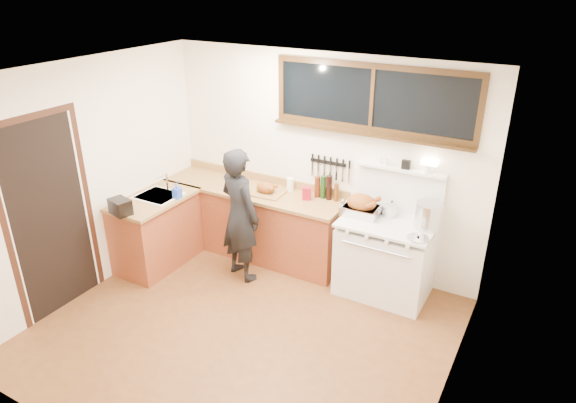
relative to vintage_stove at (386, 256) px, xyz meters
The scene contains 20 objects.
ground_plane 1.79m from the vintage_stove, 125.35° to the right, with size 4.00×3.50×0.02m, color brown.
room_shell 2.10m from the vintage_stove, 125.35° to the right, with size 4.10×3.60×2.65m.
counter_back 1.80m from the vintage_stove, behind, with size 2.44×0.64×1.00m.
counter_left 2.81m from the vintage_stove, 163.78° to the right, with size 0.64×1.09×0.90m.
sink_unit 2.80m from the vintage_stove, 165.18° to the right, with size 0.50×0.45×0.37m.
vintage_stove is the anchor object (origin of this frame).
back_window 1.67m from the vintage_stove, 142.43° to the left, with size 2.32×0.13×0.77m.
left_doorway 3.63m from the vintage_stove, 146.76° to the right, with size 0.02×1.04×2.17m.
knife_strip 1.26m from the vintage_stove, 160.07° to the left, with size 0.52×0.03×0.28m.
man 1.73m from the vintage_stove, 162.38° to the right, with size 0.69×0.56×1.62m.
soap_bottle 2.57m from the vintage_stove, 165.15° to the right, with size 0.09×0.09×0.19m.
toaster 3.04m from the vintage_stove, 154.46° to the right, with size 0.29×0.23×0.17m.
cutting_board 1.65m from the vintage_stove, behind, with size 0.46×0.36×0.15m.
roast_turkey 0.63m from the vintage_stove, behind, with size 0.45×0.33×0.24m.
stockpot 0.71m from the vintage_stove, ahead, with size 0.37×0.37×0.28m.
saucepan 0.52m from the vintage_stove, 109.14° to the left, with size 0.19×0.30×0.12m.
pot_lid 0.64m from the vintage_stove, 31.73° to the right, with size 0.24×0.24×0.04m.
coffee_tin 1.18m from the vintage_stove, behind, with size 0.13×0.12×0.16m.
pitcher 1.47m from the vintage_stove, behind, with size 0.10×0.10×0.17m.
bottle_cluster 1.07m from the vintage_stove, 165.91° to the left, with size 0.31×0.07×0.30m.
Camera 1 is at (2.49, -3.51, 3.41)m, focal length 32.00 mm.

